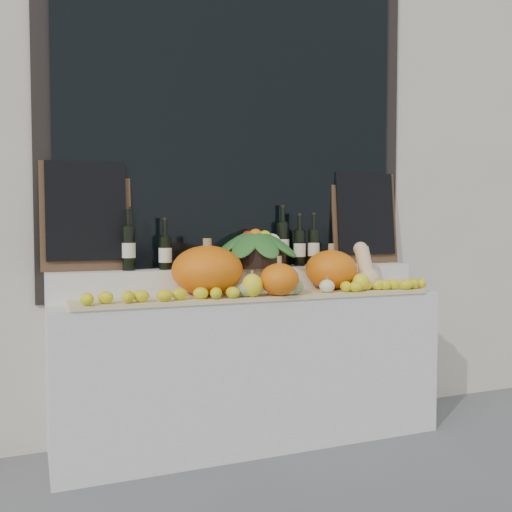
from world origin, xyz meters
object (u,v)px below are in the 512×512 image
at_px(pumpkin_right, 331,270).
at_px(produce_bowl, 256,248).
at_px(wine_bottle_tall, 283,244).
at_px(pumpkin_left, 207,270).
at_px(butternut_squash, 366,269).

distance_m(pumpkin_right, produce_bowl, 0.49).
height_order(pumpkin_right, wine_bottle_tall, wine_bottle_tall).
distance_m(pumpkin_right, wine_bottle_tall, 0.37).
xyz_separation_m(pumpkin_left, pumpkin_right, (0.80, 0.01, -0.02)).
xyz_separation_m(pumpkin_right, butternut_squash, (0.21, -0.06, 0.00)).
distance_m(pumpkin_right, butternut_squash, 0.22).
bearing_deg(produce_bowl, pumpkin_right, -25.30).
height_order(pumpkin_left, wine_bottle_tall, wine_bottle_tall).
relative_size(pumpkin_left, wine_bottle_tall, 1.03).
relative_size(produce_bowl, wine_bottle_tall, 1.47).
bearing_deg(butternut_squash, pumpkin_left, 177.08).
height_order(pumpkin_left, butternut_squash, butternut_squash).
bearing_deg(pumpkin_right, butternut_squash, -17.05).
relative_size(butternut_squash, produce_bowl, 0.51).
bearing_deg(butternut_squash, wine_bottle_tall, 142.90).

